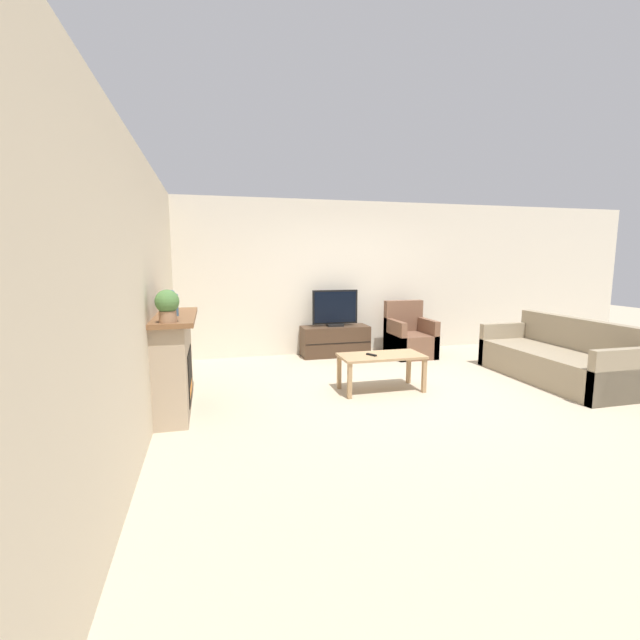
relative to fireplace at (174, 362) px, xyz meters
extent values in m
plane|color=tan|center=(2.78, 0.15, -0.55)|extent=(24.00, 24.00, 0.00)
cube|color=beige|center=(2.78, 2.46, 0.80)|extent=(12.00, 0.06, 2.70)
cube|color=beige|center=(-0.20, 0.15, 0.80)|extent=(0.06, 12.00, 2.70)
cube|color=tan|center=(0.00, 0.00, -0.04)|extent=(0.33, 1.31, 1.03)
cube|color=black|center=(0.17, 0.00, -0.16)|extent=(0.01, 0.72, 0.57)
cube|color=orange|center=(0.17, 0.00, -0.31)|extent=(0.01, 0.50, 0.11)
cube|color=brown|center=(0.03, 0.00, 0.50)|extent=(0.45, 1.43, 0.05)
cylinder|color=#512D23|center=(0.02, -0.43, 0.62)|extent=(0.08, 0.08, 0.18)
sphere|color=#512D23|center=(0.02, -0.43, 0.72)|extent=(0.04, 0.04, 0.04)
cylinder|color=#385670|center=(0.02, -0.11, 0.65)|extent=(0.13, 0.13, 0.23)
sphere|color=#385670|center=(0.02, -0.11, 0.77)|extent=(0.07, 0.07, 0.07)
cube|color=brown|center=(0.02, 0.14, 0.60)|extent=(0.07, 0.11, 0.15)
cylinder|color=white|center=(0.05, 0.14, 0.62)|extent=(0.00, 0.08, 0.08)
cylinder|color=#936B4C|center=(0.02, -0.61, 0.59)|extent=(0.16, 0.16, 0.11)
sphere|color=#477038|center=(0.02, -0.61, 0.73)|extent=(0.23, 0.23, 0.23)
cube|color=#422D1E|center=(2.50, 2.17, -0.29)|extent=(1.17, 0.45, 0.52)
cube|color=black|center=(2.50, 1.94, -0.29)|extent=(1.15, 0.01, 0.01)
cube|color=black|center=(2.50, 2.17, -0.01)|extent=(0.28, 0.18, 0.04)
cube|color=black|center=(2.50, 2.17, 0.31)|extent=(0.81, 0.03, 0.59)
cube|color=black|center=(2.50, 2.15, 0.31)|extent=(0.74, 0.01, 0.53)
cube|color=brown|center=(3.76, 1.79, -0.35)|extent=(0.70, 0.76, 0.40)
cube|color=brown|center=(3.76, 2.10, 0.13)|extent=(0.70, 0.14, 0.55)
cube|color=brown|center=(3.46, 1.79, -0.23)|extent=(0.10, 0.76, 0.65)
cube|color=brown|center=(4.06, 1.79, -0.23)|extent=(0.10, 0.76, 0.65)
cube|color=#A37F56|center=(2.51, 0.09, -0.09)|extent=(1.07, 0.52, 0.03)
cube|color=#A37F56|center=(2.02, -0.13, -0.33)|extent=(0.05, 0.05, 0.44)
cube|color=#A37F56|center=(3.01, -0.13, -0.33)|extent=(0.05, 0.05, 0.44)
cube|color=#A37F56|center=(2.02, 0.31, -0.33)|extent=(0.05, 0.05, 0.44)
cube|color=#A37F56|center=(3.01, 0.31, -0.33)|extent=(0.05, 0.05, 0.44)
cube|color=black|center=(2.37, 0.08, -0.07)|extent=(0.11, 0.15, 0.02)
cube|color=gray|center=(5.03, -0.09, -0.34)|extent=(0.93, 2.14, 0.42)
cube|color=gray|center=(5.41, -0.09, 0.09)|extent=(0.16, 2.14, 0.44)
cube|color=gray|center=(5.03, -1.10, -0.22)|extent=(0.93, 0.11, 0.66)
cube|color=gray|center=(5.03, 0.93, -0.22)|extent=(0.93, 0.11, 0.66)
camera|label=1|loc=(0.42, -4.89, 1.13)|focal=24.00mm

